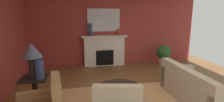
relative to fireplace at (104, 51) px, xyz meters
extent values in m
plane|color=brown|center=(0.35, -3.14, -0.58)|extent=(8.54, 8.54, 0.00)
cube|color=#9E3833|center=(0.35, 0.21, 0.87)|extent=(7.02, 0.12, 2.89)
cube|color=white|center=(0.00, 0.01, 0.00)|extent=(1.60, 0.25, 1.16)
cube|color=black|center=(0.00, -0.01, -0.23)|extent=(0.70, 0.26, 0.60)
cube|color=white|center=(0.00, -0.02, 0.62)|extent=(1.80, 0.35, 0.06)
cube|color=silver|center=(0.00, 0.12, 1.24)|extent=(1.28, 0.04, 0.89)
cube|color=#BCB299|center=(1.75, -3.50, -0.35)|extent=(0.91, 2.11, 0.45)
cube|color=#BCB299|center=(1.40, -3.50, 0.07)|extent=(0.21, 2.10, 0.40)
cube|color=#BCB299|center=(1.75, -2.55, -0.27)|extent=(0.90, 0.21, 0.62)
cube|color=#9E7A4C|center=(-1.42, -3.87, 0.12)|extent=(0.27, 0.81, 0.51)
cube|color=#C1B293|center=(-0.40, -4.44, 0.12)|extent=(0.82, 0.30, 0.51)
cylinder|color=black|center=(-0.11, -3.32, -0.15)|extent=(1.00, 1.00, 0.04)
cylinder|color=black|center=(-0.11, -3.32, -0.37)|extent=(0.12, 0.12, 0.41)
cube|color=black|center=(-1.98, -3.06, 0.10)|extent=(0.56, 0.56, 0.04)
cube|color=black|center=(-1.98, -3.06, -0.25)|extent=(0.10, 0.10, 0.66)
cylinder|color=black|center=(-1.98, -3.06, 0.35)|extent=(0.18, 0.18, 0.45)
cone|color=#4C566B|center=(-1.98, -3.06, 0.72)|extent=(0.44, 0.44, 0.30)
cylinder|color=navy|center=(-0.55, -0.05, 0.88)|extent=(0.14, 0.14, 0.48)
cylinder|color=navy|center=(-1.83, -3.18, 0.33)|extent=(0.18, 0.18, 0.43)
cylinder|color=#9E3328|center=(0.55, -0.05, 0.77)|extent=(0.11, 0.11, 0.26)
cube|color=navy|center=(-0.15, -3.40, -0.10)|extent=(0.21, 0.18, 0.06)
cube|color=navy|center=(-0.01, -3.48, -0.05)|extent=(0.26, 0.21, 0.05)
cylinder|color=#BCB29E|center=(2.35, -0.42, -0.43)|extent=(0.32, 0.32, 0.30)
sphere|color=#28602D|center=(2.35, -0.42, -0.03)|extent=(0.56, 0.56, 0.56)
camera|label=1|loc=(-0.97, -7.08, 1.49)|focal=29.12mm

